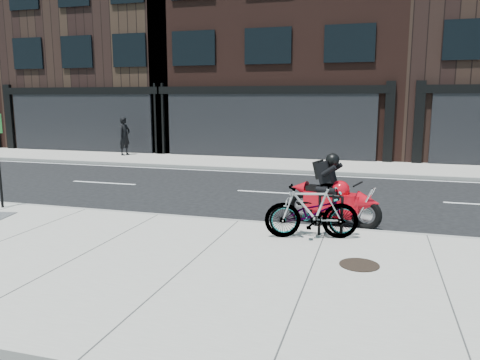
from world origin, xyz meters
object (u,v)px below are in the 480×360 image
(bicycle_front, at_px, (314,212))
(pedestrian, at_px, (125,136))
(bicycle_rear, at_px, (312,211))
(manhole_cover, at_px, (359,265))
(motorcycle, at_px, (338,197))
(bike_rack, at_px, (331,212))

(bicycle_front, relative_size, pedestrian, 0.96)
(bicycle_rear, relative_size, manhole_cover, 2.79)
(bicycle_front, bearing_deg, motorcycle, -29.87)
(bicycle_rear, bearing_deg, manhole_cover, 23.63)
(manhole_cover, bearing_deg, bicycle_rear, 126.88)
(bike_rack, distance_m, pedestrian, 15.58)
(bicycle_front, distance_m, motorcycle, 1.36)
(bicycle_rear, relative_size, motorcycle, 0.84)
(bicycle_front, height_order, motorcycle, motorcycle)
(bicycle_front, height_order, manhole_cover, bicycle_front)
(bike_rack, height_order, manhole_cover, bike_rack)
(bicycle_front, bearing_deg, pedestrian, 29.67)
(bike_rack, height_order, bicycle_rear, bicycle_rear)
(pedestrian, bearing_deg, motorcycle, -120.15)
(bicycle_front, relative_size, bicycle_rear, 0.97)
(motorcycle, relative_size, manhole_cover, 3.33)
(bike_rack, xyz_separation_m, motorcycle, (0.03, 1.31, 0.04))
(motorcycle, bearing_deg, pedestrian, 153.12)
(bicycle_front, height_order, pedestrian, pedestrian)
(bicycle_rear, distance_m, pedestrian, 15.51)
(manhole_cover, bearing_deg, bicycle_front, 122.03)
(pedestrian, bearing_deg, bicycle_rear, -125.37)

